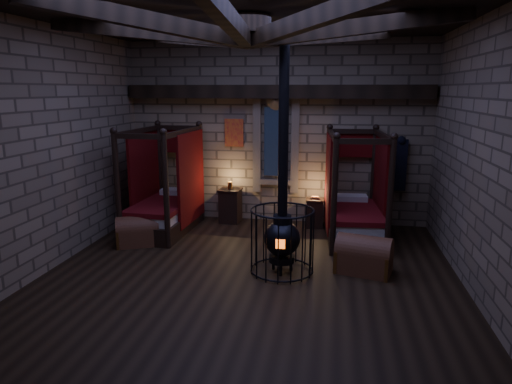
% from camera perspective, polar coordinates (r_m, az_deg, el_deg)
% --- Properties ---
extents(room, '(7.02, 7.02, 4.29)m').
position_cam_1_polar(room, '(7.34, -0.87, 17.73)').
color(room, black).
rests_on(room, ground).
extents(bed_left, '(1.23, 2.22, 2.27)m').
position_cam_1_polar(bed_left, '(10.38, -11.27, -1.69)').
color(bed_left, black).
rests_on(bed_left, ground).
extents(bed_right, '(1.28, 2.22, 2.24)m').
position_cam_1_polar(bed_right, '(9.85, 12.13, -2.57)').
color(bed_right, black).
rests_on(bed_right, ground).
extents(trunk_left, '(0.97, 0.81, 0.61)m').
position_cam_1_polar(trunk_left, '(9.60, -14.54, -4.85)').
color(trunk_left, brown).
rests_on(trunk_left, ground).
extents(trunk_right, '(1.04, 0.80, 0.67)m').
position_cam_1_polar(trunk_right, '(8.15, 13.33, -7.77)').
color(trunk_right, brown).
rests_on(trunk_right, ground).
extents(nightstand_left, '(0.54, 0.52, 0.99)m').
position_cam_1_polar(nightstand_left, '(10.84, -3.22, -1.64)').
color(nightstand_left, black).
rests_on(nightstand_left, ground).
extents(nightstand_right, '(0.43, 0.42, 0.72)m').
position_cam_1_polar(nightstand_right, '(10.54, 7.35, -2.59)').
color(nightstand_right, black).
rests_on(nightstand_right, ground).
extents(stove, '(1.10, 1.10, 4.05)m').
position_cam_1_polar(stove, '(7.84, 3.28, -5.47)').
color(stove, black).
rests_on(stove, ground).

